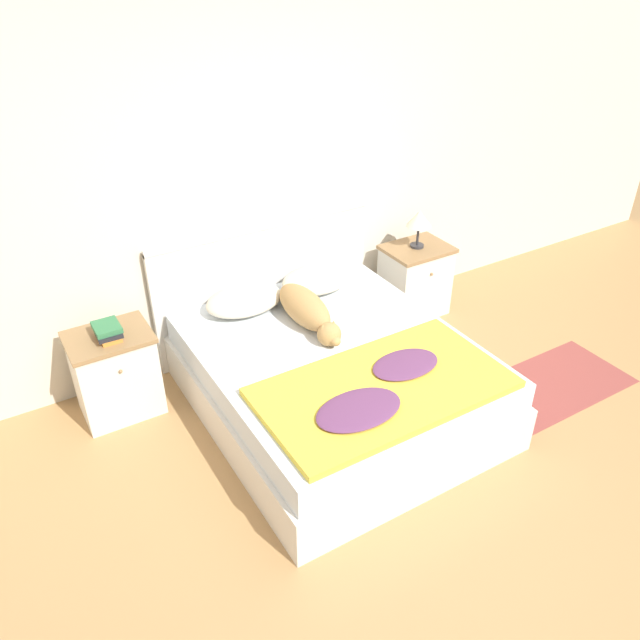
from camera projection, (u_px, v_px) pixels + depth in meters
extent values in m
plane|color=tan|center=(441.00, 514.00, 3.46)|extent=(16.00, 16.00, 0.00)
cube|color=beige|center=(259.00, 180.00, 4.32)|extent=(9.00, 0.06, 2.55)
cube|color=silver|center=(335.00, 390.00, 4.14)|extent=(1.66, 1.92, 0.31)
cube|color=silver|center=(335.00, 359.00, 4.01)|extent=(1.60, 1.86, 0.19)
cube|color=silver|center=(266.00, 286.00, 4.68)|extent=(1.74, 0.04, 0.95)
cylinder|color=silver|center=(263.00, 227.00, 4.43)|extent=(1.74, 0.06, 0.06)
cube|color=silver|center=(116.00, 375.00, 4.06)|extent=(0.50, 0.38, 0.57)
cube|color=#937047|center=(108.00, 337.00, 3.90)|extent=(0.52, 0.41, 0.03)
sphere|color=#937047|center=(121.00, 371.00, 3.83)|extent=(0.02, 0.02, 0.02)
cube|color=silver|center=(414.00, 282.00, 5.13)|extent=(0.50, 0.38, 0.57)
cube|color=#937047|center=(417.00, 249.00, 4.98)|extent=(0.52, 0.41, 0.03)
sphere|color=#937047|center=(432.00, 274.00, 4.91)|extent=(0.02, 0.02, 0.02)
ellipsoid|color=beige|center=(244.00, 300.00, 4.31)|extent=(0.55, 0.39, 0.15)
ellipsoid|color=beige|center=(317.00, 279.00, 4.57)|extent=(0.55, 0.39, 0.15)
cube|color=yellow|center=(383.00, 388.00, 3.57)|extent=(1.45, 0.80, 0.04)
ellipsoid|color=#663860|center=(359.00, 409.00, 3.36)|extent=(0.51, 0.32, 0.04)
ellipsoid|color=#663860|center=(405.00, 364.00, 3.71)|extent=(0.43, 0.28, 0.03)
ellipsoid|color=tan|center=(304.00, 307.00, 4.16)|extent=(0.23, 0.56, 0.23)
sphere|color=tan|center=(329.00, 334.00, 3.95)|extent=(0.16, 0.16, 0.16)
ellipsoid|color=tan|center=(335.00, 341.00, 3.91)|extent=(0.07, 0.09, 0.06)
cone|color=tan|center=(323.00, 327.00, 3.91)|extent=(0.05, 0.05, 0.05)
cone|color=tan|center=(334.00, 324.00, 3.94)|extent=(0.05, 0.05, 0.05)
ellipsoid|color=tan|center=(292.00, 298.00, 4.38)|extent=(0.16, 0.25, 0.08)
cube|color=orange|center=(109.00, 336.00, 3.86)|extent=(0.12, 0.19, 0.03)
cube|color=#232328|center=(108.00, 332.00, 3.85)|extent=(0.16, 0.21, 0.02)
cube|color=#337547|center=(107.00, 327.00, 3.84)|extent=(0.15, 0.18, 0.03)
cylinder|color=#2D2D33|center=(417.00, 246.00, 4.97)|extent=(0.11, 0.11, 0.02)
cylinder|color=#2D2D33|center=(418.00, 235.00, 4.92)|extent=(0.02, 0.02, 0.16)
cone|color=beige|center=(419.00, 218.00, 4.85)|extent=(0.20, 0.20, 0.13)
cube|color=#93423D|center=(552.00, 384.00, 4.44)|extent=(1.13, 0.60, 0.00)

